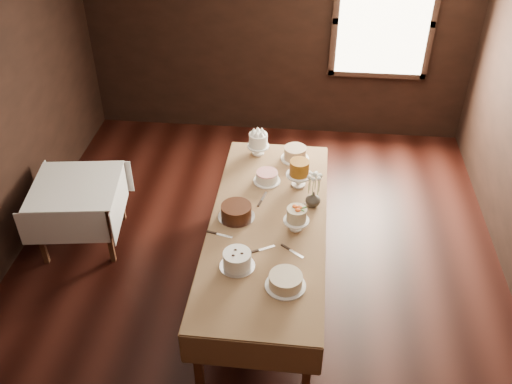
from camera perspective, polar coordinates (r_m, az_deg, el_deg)
The scene contains 20 objects.
floor at distance 5.65m, azimuth -0.21°, elevation -8.96°, with size 5.00×6.00×0.01m, color black.
wall_back at distance 7.43m, azimuth 2.25°, elevation 15.83°, with size 5.00×0.02×2.80m, color black.
window at distance 7.34m, azimuth 12.86°, elevation 16.40°, with size 1.10×0.05×1.30m, color #FFEABF.
display_table at distance 5.08m, azimuth 1.19°, elevation -3.63°, with size 1.06×2.66×0.82m.
side_table at distance 5.98m, azimuth -17.79°, elevation 0.04°, with size 0.97×0.97×0.73m.
cake_meringue at distance 5.90m, azimuth 0.22°, elevation 4.85°, with size 0.26×0.26×0.25m.
cake_speckled at distance 5.85m, azimuth 4.00°, elevation 3.91°, with size 0.29×0.29×0.14m.
cake_lattice at distance 5.51m, azimuth 1.12°, elevation 1.48°, with size 0.30×0.30×0.10m.
cake_caramel at distance 5.43m, azimuth 4.39°, elevation 1.77°, with size 0.25×0.25×0.29m.
cake_chocolate at distance 5.06m, azimuth -2.01°, elevation -2.03°, with size 0.35×0.35×0.13m.
cake_flowers at distance 4.92m, azimuth 4.11°, elevation -2.83°, with size 0.25×0.25×0.24m.
cake_swirl at distance 4.57m, azimuth -1.93°, elevation -6.95°, with size 0.31×0.31×0.15m.
cake_cream at distance 4.43m, azimuth 3.02°, elevation -9.04°, with size 0.32×0.32×0.11m.
cake_server_a at distance 4.78m, azimuth 1.09°, elevation -5.70°, with size 0.24×0.03×0.01m, color silver.
cake_server_b at distance 4.74m, azimuth 4.11°, elevation -6.26°, with size 0.24×0.03×0.01m, color silver.
cake_server_c at distance 5.33m, azimuth 0.80°, elevation -0.44°, with size 0.24×0.03×0.01m, color silver.
cake_server_d at distance 5.27m, azimuth 4.94°, elevation -1.17°, with size 0.24×0.03×0.01m, color silver.
cake_server_e at distance 4.90m, azimuth -3.23°, elevation -4.45°, with size 0.24×0.03×0.01m, color silver.
flower_vase at distance 5.21m, azimuth 5.82°, elevation -0.70°, with size 0.14×0.14×0.15m, color #2D2823.
flower_bouquet at distance 5.10m, azimuth 5.95°, elevation 1.02°, with size 0.14×0.14×0.20m, color white, non-canonical shape.
Camera 1 is at (0.42, -3.93, 4.04)m, focal length 39.38 mm.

